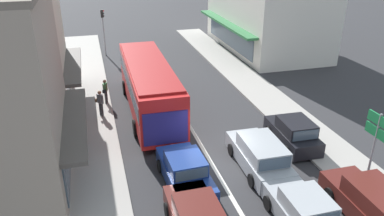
% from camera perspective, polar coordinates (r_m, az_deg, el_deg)
% --- Properties ---
extents(ground_plane, '(140.00, 140.00, 0.00)m').
position_cam_1_polar(ground_plane, '(18.44, 3.20, -8.74)').
color(ground_plane, '#2D2D30').
extents(lane_centre_line, '(0.20, 28.00, 0.01)m').
position_cam_1_polar(lane_centre_line, '(21.73, -0.14, -3.12)').
color(lane_centre_line, silver).
rests_on(lane_centre_line, ground).
extents(sidewalk_left, '(5.20, 44.00, 0.14)m').
position_cam_1_polar(sidewalk_left, '(22.93, -18.16, -2.70)').
color(sidewalk_left, '#A39E96').
rests_on(sidewalk_left, ground).
extents(kerb_right, '(2.80, 44.00, 0.12)m').
position_cam_1_polar(kerb_right, '(25.51, 12.19, 0.82)').
color(kerb_right, '#A39E96').
rests_on(kerb_right, ground).
extents(shopfront_mid_block, '(7.84, 8.27, 8.19)m').
position_cam_1_polar(shopfront_mid_block, '(25.18, -26.96, 8.12)').
color(shopfront_mid_block, beige).
rests_on(shopfront_mid_block, ground).
extents(building_right_far, '(8.32, 13.88, 9.35)m').
position_cam_1_polar(building_right_far, '(37.49, 11.34, 15.86)').
color(building_right_far, silver).
rests_on(building_right_far, ground).
extents(city_bus, '(2.86, 10.89, 3.23)m').
position_cam_1_polar(city_bus, '(23.22, -6.62, 3.68)').
color(city_bus, red).
rests_on(city_bus, ground).
extents(sedan_adjacent_lane_trail, '(1.92, 4.21, 1.47)m').
position_cam_1_polar(sedan_adjacent_lane_trail, '(15.24, 16.81, -15.09)').
color(sedan_adjacent_lane_trail, '#9EA3A8').
rests_on(sedan_adjacent_lane_trail, ground).
extents(sedan_queue_gap_filler, '(2.00, 4.25, 1.47)m').
position_cam_1_polar(sedan_queue_gap_filler, '(16.81, -1.06, -9.66)').
color(sedan_queue_gap_filler, navy).
rests_on(sedan_queue_gap_filler, ground).
extents(wagon_queue_far_back, '(2.02, 4.54, 1.58)m').
position_cam_1_polar(wagon_queue_far_back, '(18.09, 10.27, -7.08)').
color(wagon_queue_far_back, '#9EA3A8').
rests_on(wagon_queue_far_back, ground).
extents(parked_wagon_kerb_front, '(1.97, 4.52, 1.58)m').
position_cam_1_polar(parked_wagon_kerb_front, '(16.42, 25.93, -13.16)').
color(parked_wagon_kerb_front, '#561E19').
rests_on(parked_wagon_kerb_front, ground).
extents(parked_hatchback_kerb_second, '(1.92, 3.76, 1.54)m').
position_cam_1_polar(parked_hatchback_kerb_second, '(20.45, 15.16, -3.72)').
color(parked_hatchback_kerb_second, black).
rests_on(parked_hatchback_kerb_second, ground).
extents(traffic_light_downstreet, '(0.33, 0.24, 4.20)m').
position_cam_1_polar(traffic_light_downstreet, '(35.58, -13.39, 12.24)').
color(traffic_light_downstreet, gray).
rests_on(traffic_light_downstreet, ground).
extents(directional_road_sign, '(0.10, 1.40, 3.60)m').
position_cam_1_polar(directional_road_sign, '(17.35, 26.39, -3.51)').
color(directional_road_sign, gray).
rests_on(directional_road_sign, ground).
extents(pedestrian_with_handbag_near, '(0.51, 0.60, 1.63)m').
position_cam_1_polar(pedestrian_with_handbag_near, '(23.26, -13.81, 0.97)').
color(pedestrian_with_handbag_near, '#333338').
rests_on(pedestrian_with_handbag_near, sidewalk_left).
extents(pedestrian_browsing_midblock, '(0.37, 0.66, 1.63)m').
position_cam_1_polar(pedestrian_browsing_midblock, '(24.95, -13.07, 2.70)').
color(pedestrian_browsing_midblock, '#333338').
rests_on(pedestrian_browsing_midblock, sidewalk_left).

